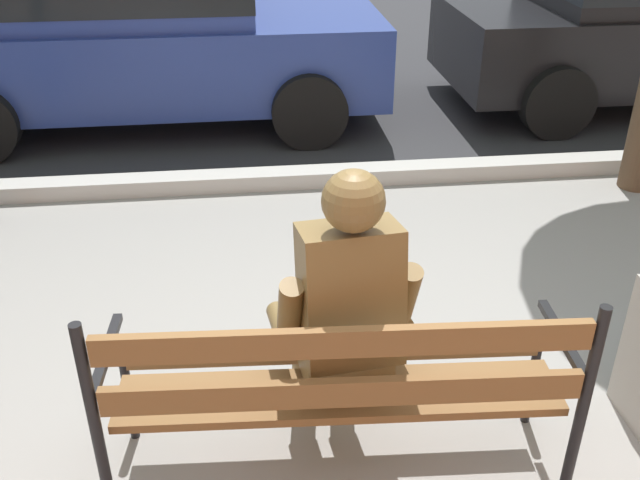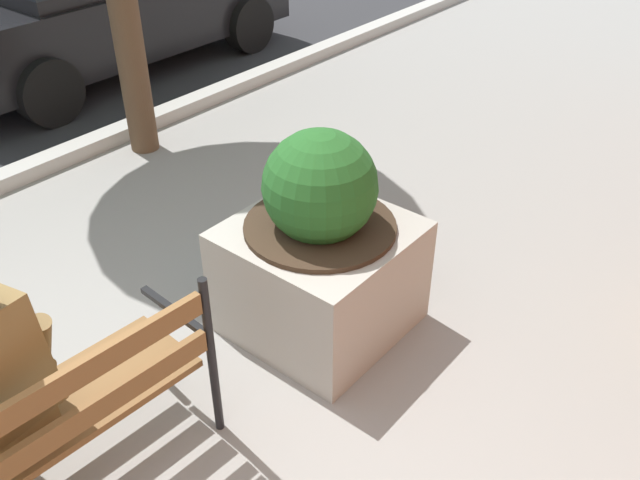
% 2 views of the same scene
% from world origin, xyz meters
% --- Properties ---
extents(park_bench, '(1.83, 0.63, 0.95)m').
position_xyz_m(park_bench, '(-0.11, -0.02, 0.54)').
color(park_bench, brown).
rests_on(park_bench, ground).
extents(concrete_planter, '(0.94, 0.94, 1.26)m').
position_xyz_m(concrete_planter, '(1.71, -0.11, 0.52)').
color(concrete_planter, '#A8A399').
rests_on(concrete_planter, ground).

